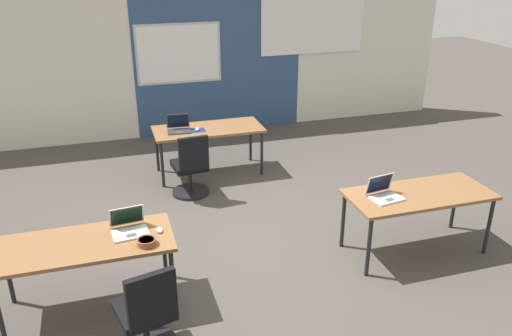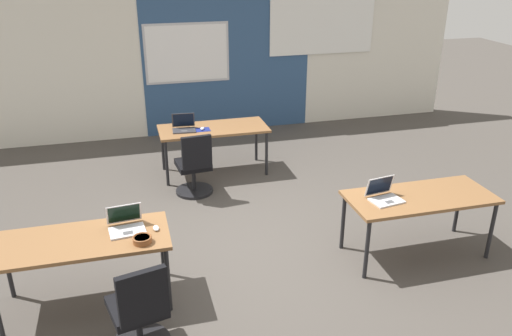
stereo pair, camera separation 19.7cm
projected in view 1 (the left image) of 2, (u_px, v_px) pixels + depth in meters
ground_plane at (250, 246)px, 5.95m from camera, size 24.00×24.00×0.00m
back_wall_assembly at (185, 56)px, 9.09m from camera, size 10.00×0.27×2.80m
desk_near_left at (85, 248)px, 4.70m from camera, size 1.60×0.70×0.72m
desk_near_right at (419, 198)px, 5.63m from camera, size 1.60×0.70×0.72m
desk_far_center at (208, 132)px, 7.62m from camera, size 1.60×0.70×0.72m
laptop_far_left at (179, 128)px, 7.46m from camera, size 0.35×0.31×0.23m
mousepad_far_left at (197, 130)px, 7.50m from camera, size 0.22×0.19×0.00m
mouse_far_left at (197, 129)px, 7.49m from camera, size 0.09×0.11×0.03m
chair_far_left at (191, 170)px, 7.03m from camera, size 0.52×0.56×0.92m
laptop_near_right_inner at (384, 193)px, 5.49m from camera, size 0.37×0.34×0.23m
laptop_near_left_inner at (129, 227)px, 4.83m from camera, size 0.36×0.34×0.23m
mouse_near_left_inner at (160, 230)px, 4.85m from camera, size 0.06×0.10×0.03m
chair_near_left_inner at (147, 319)px, 4.24m from camera, size 0.53×0.59×0.92m
snack_bowl at (147, 241)px, 4.62m from camera, size 0.18×0.18×0.06m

